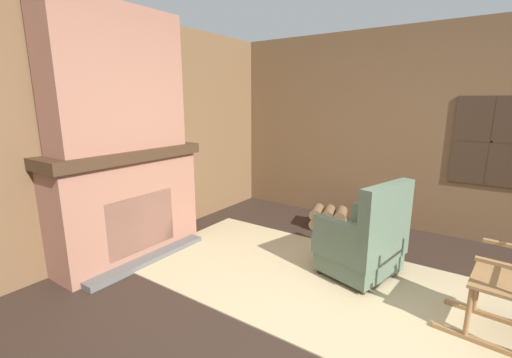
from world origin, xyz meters
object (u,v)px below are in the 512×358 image
object	(u,v)px
armchair	(364,242)
storage_case	(138,140)
firewood_stack	(328,218)
oil_lamp_vase	(60,146)

from	to	relation	value
armchair	storage_case	world-z (taller)	storage_case
firewood_stack	oil_lamp_vase	distance (m)	3.25
armchair	firewood_stack	size ratio (longest dim) A/B	1.79
armchair	oil_lamp_vase	world-z (taller)	oil_lamp_vase
firewood_stack	storage_case	world-z (taller)	storage_case
firewood_stack	storage_case	xyz separation A→B (m)	(-1.53, -1.79, 1.12)
firewood_stack	oil_lamp_vase	size ratio (longest dim) A/B	2.01
armchair	oil_lamp_vase	xyz separation A→B (m)	(-2.33, -1.60, 0.93)
armchair	storage_case	size ratio (longest dim) A/B	3.68
oil_lamp_vase	storage_case	world-z (taller)	oil_lamp_vase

